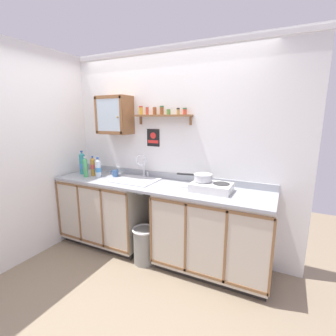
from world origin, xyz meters
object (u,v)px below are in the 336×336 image
wall_cabinet (115,115)px  trash_bin (144,245)px  bottle_water_clear_0 (98,168)px  bottle_soda_green_1 (85,168)px  warning_sign (153,138)px  saucepan (203,177)px  bottle_juice_amber_2 (93,166)px  sink (136,182)px  bottle_detergent_teal_3 (82,164)px  mug (115,173)px  hot_plate_stove (211,187)px

wall_cabinet → trash_bin: size_ratio=1.11×
bottle_water_clear_0 → bottle_soda_green_1: size_ratio=0.95×
warning_sign → trash_bin: warning_sign is taller
bottle_soda_green_1 → trash_bin: (0.97, -0.10, -0.84)m
saucepan → bottle_juice_amber_2: size_ratio=1.46×
sink → bottle_juice_amber_2: bearing=-176.5°
sink → bottle_soda_green_1: (-0.72, -0.14, 0.14)m
bottle_detergent_teal_3 → saucepan: bearing=0.9°
bottle_detergent_teal_3 → warning_sign: 1.11m
bottle_juice_amber_2 → bottle_detergent_teal_3: size_ratio=0.83×
bottle_water_clear_0 → bottle_detergent_teal_3: bottle_detergent_teal_3 is taller
saucepan → bottle_soda_green_1: size_ratio=1.43×
sink → trash_bin: 0.78m
bottle_soda_green_1 → sink: bearing=11.4°
bottle_juice_amber_2 → warning_sign: size_ratio=1.21×
bottle_detergent_teal_3 → wall_cabinet: wall_cabinet is taller
mug → trash_bin: mug is taller
bottle_water_clear_0 → warning_sign: bearing=24.5°
saucepan → bottle_soda_green_1: (-1.60, -0.15, -0.01)m
hot_plate_stove → wall_cabinet: (-1.40, 0.15, 0.77)m
mug → warning_sign: (0.49, 0.21, 0.48)m
bottle_soda_green_1 → wall_cabinet: 0.81m
hot_plate_stove → warning_sign: 1.04m
mug → wall_cabinet: size_ratio=0.24×
bottle_juice_amber_2 → mug: bearing=17.5°
hot_plate_stove → warning_sign: warning_sign is taller
wall_cabinet → warning_sign: bearing=14.3°
bottle_water_clear_0 → bottle_soda_green_1: (-0.14, -0.09, 0.01)m
bottle_water_clear_0 → bottle_detergent_teal_3: 0.31m
bottle_juice_amber_2 → trash_bin: (0.93, -0.20, -0.85)m
sink → warning_sign: 0.61m
sink → bottle_juice_amber_2: size_ratio=1.96×
bottle_juice_amber_2 → wall_cabinet: bearing=31.9°
wall_cabinet → warning_sign: wall_cabinet is taller
hot_plate_stove → bottle_detergent_teal_3: size_ratio=1.32×
mug → warning_sign: size_ratio=0.53×
saucepan → bottle_juice_amber_2: bottle_juice_amber_2 is taller
saucepan → bottle_detergent_teal_3: 1.77m
wall_cabinet → bottle_juice_amber_2: bearing=-148.1°
bottle_juice_amber_2 → mug: bottle_juice_amber_2 is taller
bottle_soda_green_1 → wall_cabinet: bearing=41.3°
mug → bottle_juice_amber_2: bearing=-162.5°
mug → trash_bin: 1.03m
sink → hot_plate_stove: sink is taller
bottle_water_clear_0 → mug: bearing=27.6°
hot_plate_stove → bottle_juice_amber_2: 1.67m
bottle_soda_green_1 → warning_sign: warning_sign is taller
sink → saucepan: (0.88, 0.00, 0.16)m
bottle_soda_green_1 → saucepan: bearing=5.2°
sink → bottle_soda_green_1: bearing=-168.6°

